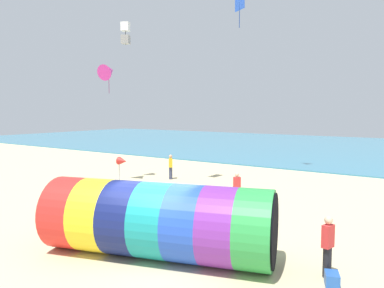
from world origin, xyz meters
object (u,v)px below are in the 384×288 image
Objects in this scene: cooler_box at (332,279)px; bystander_near_water at (237,188)px; kite_white_box at (125,33)px; beach_flag at (122,164)px; giant_inflatable_tube at (157,220)px; bystander_mid_beach at (171,167)px; kite_handler at (328,246)px; kite_magenta_delta at (109,71)px.

bystander_near_water is at bearing 133.72° from cooler_box.
beach_flag is at bearing -53.45° from kite_white_box.
cooler_box is (5.15, 1.12, -1.03)m from giant_inflatable_tube.
beach_flag is at bearing 147.51° from giant_inflatable_tube.
bystander_near_water is 0.92× the size of bystander_mid_beach.
kite_handler is 1.67× the size of kite_white_box.
beach_flag reaches higher than bystander_mid_beach.
bystander_mid_beach is 3.26× the size of cooler_box.
kite_white_box reaches higher than cooler_box.
kite_handler is at bearing -13.64° from kite_white_box.
beach_flag is (3.79, -8.37, 1.51)m from bystander_mid_beach.
bystander_near_water is (-1.20, 7.77, -0.42)m from giant_inflatable_tube.
kite_handler is at bearing -22.00° from kite_magenta_delta.
bystander_near_water is (4.03, 3.72, -7.55)m from kite_white_box.
kite_white_box is (-5.23, 4.04, 7.13)m from giant_inflatable_tube.
cooler_box is at bearing -61.11° from kite_handler.
bystander_mid_beach is 0.63× the size of beach_flag.
bystander_near_water is (-6.10, 6.18, -0.13)m from kite_handler.
kite_magenta_delta is 6.44m from kite_white_box.
cooler_box is (15.52, -6.63, -7.00)m from kite_magenta_delta.
kite_white_box is at bearing -35.84° from kite_magenta_delta.
kite_magenta_delta is at bearing 158.00° from kite_handler.
bystander_mid_beach is (-6.82, 3.30, 0.08)m from bystander_near_water.
beach_flag is (-4.23, 2.69, 1.17)m from giant_inflatable_tube.
kite_handler is at bearing -6.92° from beach_flag.
kite_handler is 3.41× the size of cooler_box.
kite_white_box is at bearing 142.30° from giant_inflatable_tube.
kite_magenta_delta is at bearing 144.16° from kite_white_box.
kite_handler is 0.88× the size of kite_magenta_delta.
kite_handler is 9.31m from beach_flag.
giant_inflatable_tube is 14.94× the size of cooler_box.
bystander_near_water is at bearing 42.78° from kite_white_box.
cooler_box is at bearing 12.24° from giant_inflatable_tube.
cooler_box is (10.38, -2.92, -8.16)m from kite_white_box.
kite_magenta_delta is at bearing -179.91° from bystander_near_water.
kite_handler is (4.90, 1.58, -0.30)m from giant_inflatable_tube.
cooler_box is at bearing -46.28° from bystander_near_water.
kite_white_box is 0.40× the size of beach_flag.
beach_flag is (-9.13, 1.11, 1.46)m from kite_handler.
kite_handler reaches higher than cooler_box.
bystander_mid_beach is (2.35, 3.31, -6.32)m from kite_magenta_delta.
bystander_mid_beach reaches higher than bystander_near_water.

